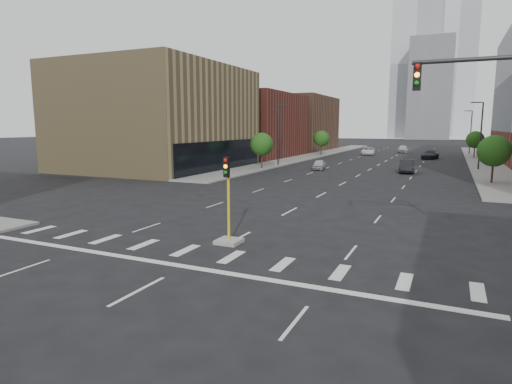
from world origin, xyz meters
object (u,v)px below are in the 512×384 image
Objects in this scene: car_near_left at (319,164)px; car_distant at (403,149)px; car_deep_right at (430,155)px; median_traffic_signal at (228,225)px; car_mid_right at (407,166)px; car_far_left at (368,151)px.

car_distant reaches higher than car_near_left.
car_deep_right is at bearing -72.78° from car_distant.
median_traffic_signal is 39.26m from car_mid_right.
car_distant is (0.29, 81.97, -0.12)m from median_traffic_signal.
car_distant is at bearing 89.80° from median_traffic_signal.
car_deep_right is at bearing 54.99° from car_near_left.
car_far_left is 14.14m from car_deep_right.
median_traffic_signal reaches higher than car_deep_right.
median_traffic_signal is 38.86m from car_near_left.
car_near_left is 11.41m from car_mid_right.
car_mid_right is at bearing -78.58° from car_far_left.
car_deep_right is at bearing 82.23° from car_mid_right.
car_deep_right reaches higher than car_near_left.
car_distant reaches higher than car_mid_right.
car_mid_right is 43.30m from car_distant.
car_deep_right is 18.27m from car_distant.
median_traffic_signal is 0.87× the size of car_distant.
car_far_left is at bearing 94.46° from median_traffic_signal.
car_distant is at bearing 72.49° from car_near_left.
car_near_left is at bearing 99.44° from median_traffic_signal.
car_far_left is at bearing -123.50° from car_distant.
car_near_left is at bearing 178.87° from car_mid_right.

